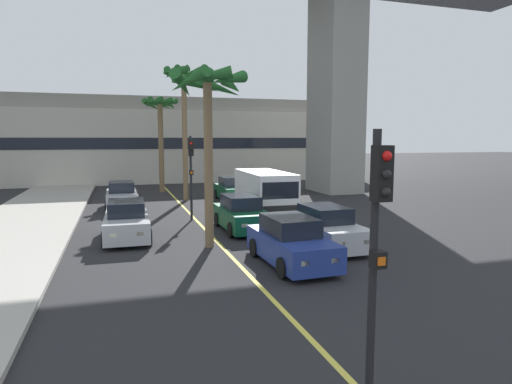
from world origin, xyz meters
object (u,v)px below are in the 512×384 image
(car_queue_sixth, at_px, (122,196))
(traffic_light_median_far, at_px, (191,166))
(palm_tree_far_median, at_px, (160,115))
(palm_tree_near_median, at_px, (184,89))
(delivery_van, at_px, (265,192))
(traffic_light_median_near, at_px, (377,237))
(car_queue_second, at_px, (232,190))
(car_queue_front, at_px, (291,243))
(car_queue_third, at_px, (241,214))
(car_queue_fourth, at_px, (326,228))
(palm_tree_mid_median, at_px, (208,99))
(car_queue_fifth, at_px, (127,222))

(car_queue_sixth, xyz_separation_m, traffic_light_median_far, (3.31, -4.99, 1.99))
(car_queue_sixth, relative_size, palm_tree_far_median, 0.57)
(traffic_light_median_far, bearing_deg, palm_tree_far_median, 91.30)
(palm_tree_near_median, bearing_deg, delivery_van, -66.90)
(car_queue_sixth, relative_size, traffic_light_median_near, 0.98)
(car_queue_second, height_order, palm_tree_near_median, palm_tree_near_median)
(car_queue_second, bearing_deg, car_queue_front, -97.07)
(car_queue_sixth, bearing_deg, car_queue_second, 10.82)
(car_queue_third, height_order, palm_tree_near_median, palm_tree_near_median)
(car_queue_front, xyz_separation_m, car_queue_fourth, (2.10, 1.72, 0.00))
(delivery_van, height_order, palm_tree_far_median, palm_tree_far_median)
(traffic_light_median_near, height_order, traffic_light_median_far, same)
(palm_tree_mid_median, distance_m, palm_tree_far_median, 18.06)
(car_queue_third, relative_size, palm_tree_far_median, 0.57)
(car_queue_third, bearing_deg, car_queue_sixth, 122.04)
(delivery_van, bearing_deg, palm_tree_mid_median, -125.98)
(palm_tree_near_median, distance_m, palm_tree_far_median, 5.50)
(delivery_van, height_order, palm_tree_near_median, palm_tree_near_median)
(car_queue_sixth, height_order, traffic_light_median_far, traffic_light_median_far)
(car_queue_fifth, distance_m, traffic_light_median_far, 5.06)
(car_queue_fifth, xyz_separation_m, traffic_light_median_far, (3.19, 3.39, 1.99))
(car_queue_third, xyz_separation_m, delivery_van, (2.11, 3.04, 0.57))
(traffic_light_median_near, relative_size, palm_tree_mid_median, 0.63)
(car_queue_third, height_order, car_queue_sixth, same)
(palm_tree_mid_median, bearing_deg, traffic_light_median_far, 87.59)
(car_queue_front, xyz_separation_m, palm_tree_far_median, (-2.11, 21.14, 5.08))
(traffic_light_median_near, bearing_deg, car_queue_second, 80.74)
(car_queue_sixth, xyz_separation_m, palm_tree_near_median, (4.06, 2.21, 6.49))
(palm_tree_far_median, bearing_deg, traffic_light_median_far, -88.70)
(car_queue_second, distance_m, delivery_van, 6.38)
(traffic_light_median_near, bearing_deg, car_queue_sixth, 98.69)
(traffic_light_median_near, distance_m, palm_tree_far_median, 29.08)
(traffic_light_median_near, bearing_deg, car_queue_front, 76.58)
(car_queue_fourth, distance_m, palm_tree_mid_median, 6.50)
(car_queue_fourth, relative_size, traffic_light_median_near, 0.98)
(car_queue_fourth, distance_m, palm_tree_near_median, 15.94)
(car_queue_second, height_order, car_queue_third, same)
(car_queue_fifth, height_order, palm_tree_near_median, palm_tree_near_median)
(car_queue_fourth, bearing_deg, palm_tree_far_median, 102.24)
(car_queue_second, relative_size, palm_tree_near_median, 0.48)
(car_queue_front, xyz_separation_m, car_queue_fifth, (-5.02, 5.34, 0.00))
(car_queue_second, bearing_deg, car_queue_third, -101.83)
(car_queue_fifth, height_order, traffic_light_median_far, traffic_light_median_far)
(car_queue_fifth, bearing_deg, palm_tree_mid_median, -37.39)
(car_queue_fourth, height_order, traffic_light_median_near, traffic_light_median_near)
(car_queue_front, distance_m, car_queue_sixth, 14.64)
(car_queue_fourth, distance_m, palm_tree_far_median, 20.52)
(car_queue_second, height_order, car_queue_fourth, same)
(car_queue_front, bearing_deg, traffic_light_median_near, -103.42)
(traffic_light_median_far, height_order, palm_tree_mid_median, palm_tree_mid_median)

